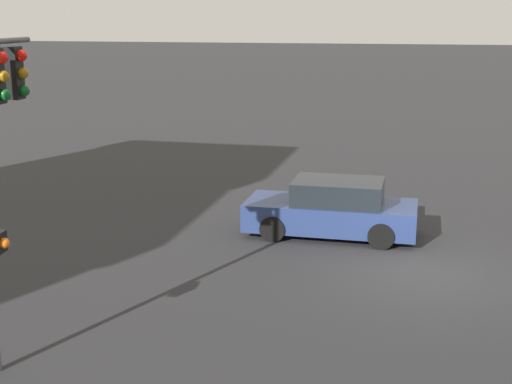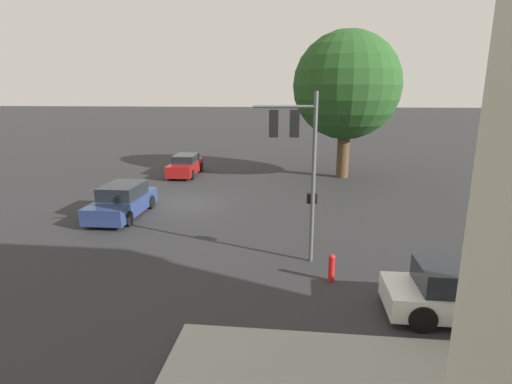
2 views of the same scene
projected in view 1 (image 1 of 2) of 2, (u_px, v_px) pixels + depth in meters
ground_plane at (420, 271)px, 16.88m from camera, size 300.00×300.00×0.00m
crossing_car_1 at (333, 209)px, 19.48m from camera, size 4.64×2.05×1.56m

